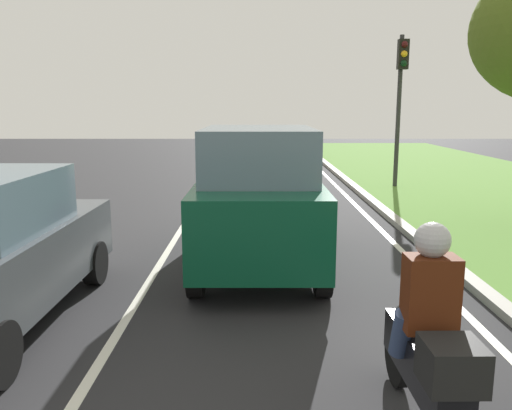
% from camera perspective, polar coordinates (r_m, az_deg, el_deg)
% --- Properties ---
extents(ground_plane, '(60.00, 60.00, 0.00)m').
position_cam_1_polar(ground_plane, '(13.66, -3.78, -0.35)').
color(ground_plane, '#262628').
extents(lane_line_center, '(0.12, 32.00, 0.01)m').
position_cam_1_polar(lane_line_center, '(13.72, -6.69, -0.34)').
color(lane_line_center, silver).
rests_on(lane_line_center, ground).
extents(lane_line_right_edge, '(0.12, 32.00, 0.01)m').
position_cam_1_polar(lane_line_right_edge, '(13.89, 11.21, -0.34)').
color(lane_line_right_edge, silver).
rests_on(lane_line_right_edge, ground).
extents(curb_right, '(0.24, 48.00, 0.12)m').
position_cam_1_polar(curb_right, '(13.98, 13.23, -0.11)').
color(curb_right, '#9E9B93').
rests_on(curb_right, ground).
extents(car_suv_ahead, '(1.98, 4.51, 2.28)m').
position_cam_1_polar(car_suv_ahead, '(8.55, 0.35, 0.98)').
color(car_suv_ahead, '#0C472D').
rests_on(car_suv_ahead, ground).
extents(motorcycle, '(0.40, 1.90, 1.01)m').
position_cam_1_polar(motorcycle, '(4.54, 18.16, -16.50)').
color(motorcycle, black).
rests_on(motorcycle, ground).
extents(rider_person, '(0.50, 0.40, 1.16)m').
position_cam_1_polar(rider_person, '(4.34, 18.43, -8.90)').
color(rider_person, '#4C1E0C').
rests_on(rider_person, ground).
extents(traffic_light_near_right, '(0.32, 0.50, 4.80)m').
position_cam_1_polar(traffic_light_near_right, '(17.38, 15.58, 12.55)').
color(traffic_light_near_right, '#2D2D2D').
rests_on(traffic_light_near_right, ground).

